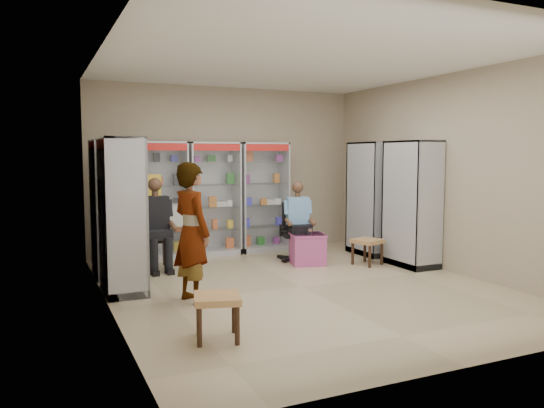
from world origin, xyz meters
name	(u,v)px	position (x,y,z in m)	size (l,w,h in m)	color
floor	(301,287)	(0.00, 0.00, 0.00)	(6.00, 6.00, 0.00)	tan
room_shell	(302,140)	(0.00, 0.00, 1.97)	(5.02, 6.02, 3.01)	tan
cabinet_back_left	(160,201)	(-1.30, 2.73, 1.00)	(0.90, 0.50, 2.00)	silver
cabinet_back_mid	(213,199)	(-0.35, 2.73, 1.00)	(0.90, 0.50, 2.00)	silver
cabinet_back_right	(262,197)	(0.60, 2.73, 1.00)	(0.90, 0.50, 2.00)	#AEB2B6
cabinet_right_far	(371,199)	(2.23, 1.60, 1.00)	(0.50, 0.90, 2.00)	#AFB1B6
cabinet_right_near	(412,204)	(2.23, 0.50, 1.00)	(0.50, 0.90, 2.00)	silver
cabinet_left_far	(111,208)	(-2.23, 1.80, 1.00)	(0.50, 0.90, 2.00)	#B4B7BB
cabinet_left_near	(122,216)	(-2.23, 0.70, 1.00)	(0.50, 0.90, 2.00)	#A5A7AC
wooden_chair	(155,239)	(-1.55, 2.00, 0.47)	(0.42, 0.42, 0.94)	black
seated_customer	(155,226)	(-1.55, 1.95, 0.67)	(0.44, 0.60, 1.34)	black
office_chair	(296,232)	(0.75, 1.64, 0.49)	(0.53, 0.53, 0.98)	black
seated_shopkeeper	(297,224)	(0.75, 1.59, 0.62)	(0.41, 0.57, 1.25)	#6087BE
pink_trunk	(307,249)	(0.78, 1.29, 0.25)	(0.52, 0.50, 0.50)	#BF4C90
tea_glass	(310,231)	(0.79, 1.23, 0.55)	(0.07, 0.07, 0.09)	#601108
woven_stool_a	(367,252)	(1.65, 0.86, 0.21)	(0.42, 0.42, 0.42)	olive
woven_stool_b	(217,317)	(-1.69, -1.49, 0.22)	(0.44, 0.44, 0.44)	#96693F
standing_man	(192,232)	(-1.54, -0.08, 0.85)	(0.62, 0.40, 1.69)	gray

